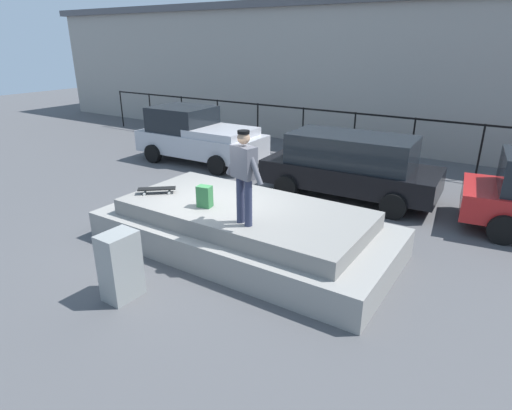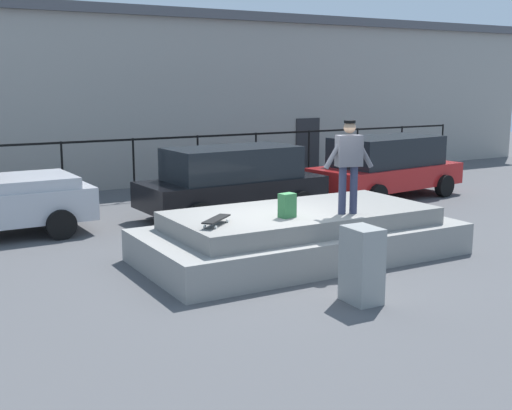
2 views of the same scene
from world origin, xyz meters
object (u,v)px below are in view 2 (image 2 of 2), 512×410
at_px(backpack, 287,205).
at_px(skateboard, 216,219).
at_px(skateboarder, 349,160).
at_px(car_black_hatchback_mid, 232,180).
at_px(car_red_hatchback_far, 386,165).
at_px(utility_box, 362,265).

bearing_deg(backpack, skateboard, -11.69).
height_order(skateboarder, car_black_hatchback_mid, skateboarder).
height_order(car_black_hatchback_mid, car_red_hatchback_far, car_red_hatchback_far).
xyz_separation_m(car_black_hatchback_mid, utility_box, (-1.32, -6.70, -0.33)).
xyz_separation_m(skateboard, utility_box, (1.35, -2.21, -0.44)).
distance_m(skateboarder, backpack, 1.41).
distance_m(skateboarder, utility_box, 2.60).
xyz_separation_m(skateboarder, backpack, (-1.14, 0.27, -0.78)).
bearing_deg(backpack, utility_box, 79.42).
bearing_deg(skateboard, skateboarder, -7.11).
bearing_deg(skateboarder, car_black_hatchback_mid, 88.26).
bearing_deg(car_black_hatchback_mid, car_red_hatchback_far, 2.21).
bearing_deg(backpack, skateboarder, 157.12).
bearing_deg(backpack, car_red_hatchback_far, -153.19).
height_order(skateboarder, utility_box, skateboarder).
distance_m(skateboard, utility_box, 2.63).
height_order(car_black_hatchback_mid, utility_box, car_black_hatchback_mid).
distance_m(skateboard, backpack, 1.39).
bearing_deg(car_red_hatchback_far, skateboard, -148.92).
height_order(backpack, utility_box, backpack).
xyz_separation_m(skateboarder, car_red_hatchback_far, (5.25, 5.00, -0.99)).
xyz_separation_m(skateboarder, utility_box, (-1.17, -1.89, -1.33)).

